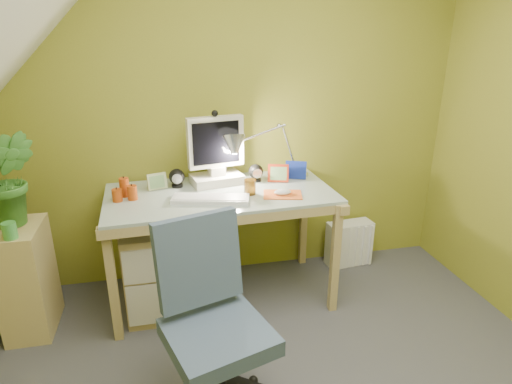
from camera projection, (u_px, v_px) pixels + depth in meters
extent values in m
cube|color=olive|center=(238.00, 117.00, 3.01)|extent=(3.20, 0.01, 2.40)
cube|color=white|center=(211.00, 199.00, 2.63)|extent=(0.49, 0.26, 0.02)
cube|color=#D95D22|center=(283.00, 195.00, 2.73)|extent=(0.28, 0.22, 0.01)
ellipsoid|color=white|center=(283.00, 192.00, 2.72)|extent=(0.12, 0.08, 0.04)
cylinder|color=brown|center=(250.00, 187.00, 2.73)|extent=(0.09, 0.09, 0.10)
cube|color=red|center=(278.00, 173.00, 2.95)|extent=(0.14, 0.06, 0.12)
cube|color=navy|center=(296.00, 170.00, 3.02)|extent=(0.14, 0.08, 0.13)
cube|color=#ACB97F|center=(157.00, 181.00, 2.81)|extent=(0.13, 0.05, 0.11)
cube|color=tan|center=(27.00, 279.00, 2.60)|extent=(0.26, 0.40, 0.69)
imported|color=#326C24|center=(9.00, 179.00, 2.43)|extent=(0.35, 0.30, 0.56)
cylinder|color=green|center=(10.00, 231.00, 2.33)|extent=(0.09, 0.09, 0.10)
cube|color=white|center=(349.00, 243.00, 3.41)|extent=(0.37, 0.18, 0.36)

